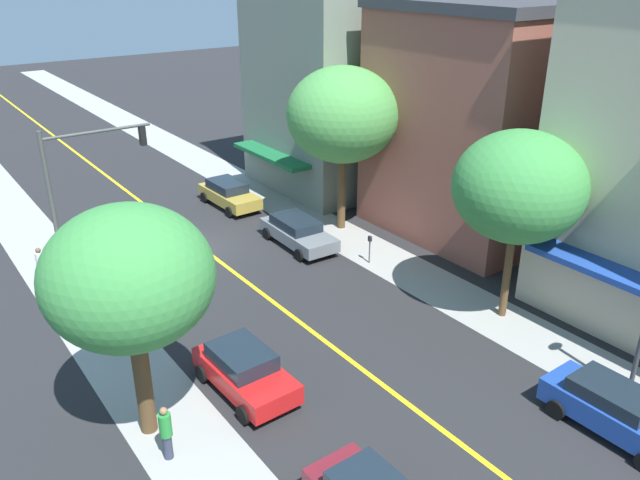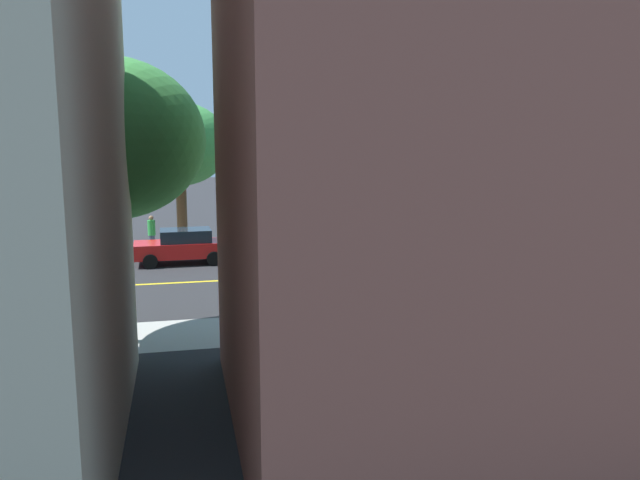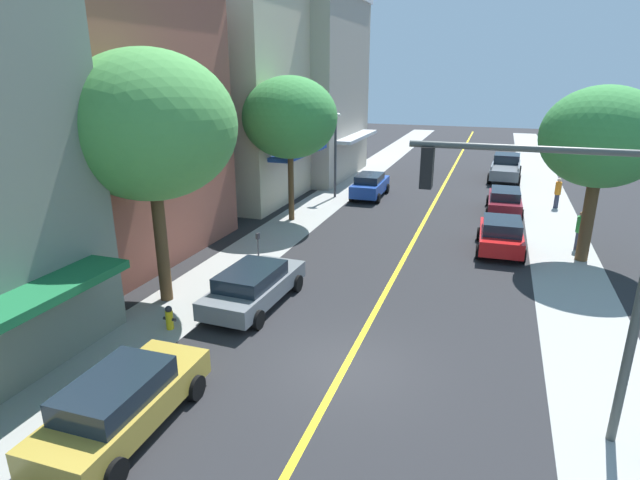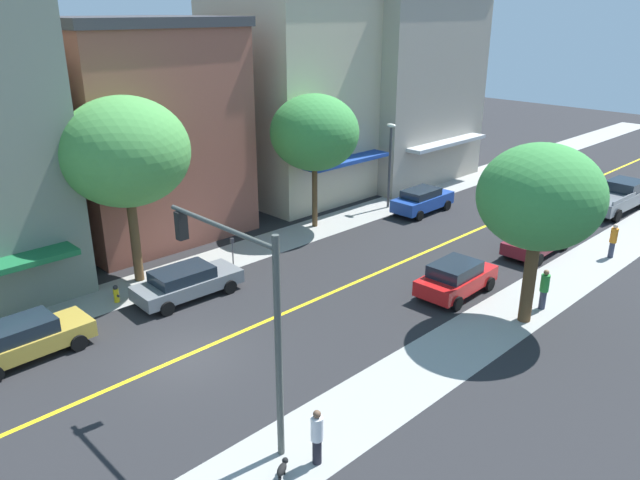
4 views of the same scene
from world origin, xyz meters
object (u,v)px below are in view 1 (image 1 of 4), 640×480
(blue_sedan_left_curb, at_px, (616,410))
(small_dog, at_px, (43,267))
(parking_meter, at_px, (370,245))
(red_sedan_right_curb, at_px, (245,370))
(traffic_light_mast, at_px, (81,175))
(street_tree_left_far, at_px, (343,115))
(street_tree_right_corner, at_px, (129,278))
(pedestrian_white_shirt, at_px, (41,265))
(grey_sedan_left_curb, at_px, (298,231))
(pedestrian_green_shirt, at_px, (166,432))
(street_tree_left_near, at_px, (519,187))
(fire_hydrant, at_px, (300,216))
(gold_sedan_left_curb, at_px, (229,194))

(blue_sedan_left_curb, xyz_separation_m, small_dog, (11.50, -21.63, -0.51))
(parking_meter, relative_size, red_sedan_right_curb, 0.33)
(traffic_light_mast, relative_size, red_sedan_right_curb, 1.61)
(blue_sedan_left_curb, bearing_deg, street_tree_left_far, 169.11)
(street_tree_right_corner, xyz_separation_m, street_tree_left_far, (-14.80, -9.44, 0.87))
(street_tree_right_corner, xyz_separation_m, pedestrian_white_shirt, (0.11, -12.05, -4.37))
(street_tree_right_corner, height_order, blue_sedan_left_curb, street_tree_right_corner)
(street_tree_left_far, xyz_separation_m, traffic_light_mast, (12.45, -3.07, -1.64))
(red_sedan_right_curb, xyz_separation_m, grey_sedan_left_curb, (-8.14, -8.88, -0.05))
(blue_sedan_left_curb, height_order, pedestrian_white_shirt, pedestrian_white_shirt)
(pedestrian_green_shirt, bearing_deg, parking_meter, 27.34)
(street_tree_left_near, height_order, traffic_light_mast, street_tree_left_near)
(fire_hydrant, relative_size, grey_sedan_left_curb, 0.17)
(grey_sedan_left_curb, bearing_deg, street_tree_right_corner, -50.65)
(gold_sedan_left_curb, relative_size, blue_sedan_left_curb, 1.03)
(fire_hydrant, distance_m, gold_sedan_left_curb, 4.95)
(pedestrian_white_shirt, bearing_deg, fire_hydrant, 34.83)
(street_tree_left_far, distance_m, pedestrian_white_shirt, 16.02)
(street_tree_left_near, height_order, pedestrian_white_shirt, street_tree_left_near)
(red_sedan_right_curb, xyz_separation_m, gold_sedan_left_curb, (-7.97, -15.89, -0.02))
(red_sedan_right_curb, height_order, pedestrian_white_shirt, pedestrian_white_shirt)
(street_tree_left_far, xyz_separation_m, red_sedan_right_curb, (11.38, 9.47, -5.37))
(parking_meter, height_order, traffic_light_mast, traffic_light_mast)
(street_tree_left_far, distance_m, fire_hydrant, 6.25)
(street_tree_left_near, height_order, small_dog, street_tree_left_near)
(blue_sedan_left_curb, distance_m, small_dog, 24.50)
(pedestrian_green_shirt, xyz_separation_m, pedestrian_white_shirt, (0.11, -13.56, -0.02))
(small_dog, bearing_deg, street_tree_left_far, 46.71)
(street_tree_right_corner, relative_size, blue_sedan_left_curb, 1.65)
(blue_sedan_left_curb, bearing_deg, pedestrian_white_shirt, -151.11)
(red_sedan_right_curb, bearing_deg, street_tree_right_corner, -92.36)
(street_tree_left_far, distance_m, traffic_light_mast, 12.92)
(traffic_light_mast, xyz_separation_m, red_sedan_right_curb, (-1.07, 12.54, -3.73))
(pedestrian_green_shirt, height_order, pedestrian_white_shirt, pedestrian_green_shirt)
(street_tree_left_far, height_order, pedestrian_white_shirt, street_tree_left_far)
(street_tree_left_far, distance_m, grey_sedan_left_curb, 6.34)
(street_tree_left_near, relative_size, traffic_light_mast, 1.14)
(red_sedan_right_curb, xyz_separation_m, blue_sedan_left_curb, (-8.22, 8.46, 0.01))
(gold_sedan_left_curb, distance_m, grey_sedan_left_curb, 7.01)
(street_tree_right_corner, bearing_deg, traffic_light_mast, -100.68)
(parking_meter, distance_m, pedestrian_white_shirt, 15.01)
(fire_hydrant, distance_m, blue_sedan_left_curb, 19.90)
(street_tree_right_corner, bearing_deg, parking_meter, -158.83)
(fire_hydrant, distance_m, pedestrian_white_shirt, 13.50)
(street_tree_left_near, bearing_deg, pedestrian_green_shirt, -1.35)
(fire_hydrant, relative_size, red_sedan_right_curb, 0.19)
(small_dog, bearing_deg, fire_hydrant, 53.07)
(street_tree_left_near, xyz_separation_m, traffic_light_mast, (12.14, -14.36, -1.03))
(blue_sedan_left_curb, bearing_deg, street_tree_right_corner, -127.01)
(blue_sedan_left_curb, bearing_deg, pedestrian_green_shirt, -121.83)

